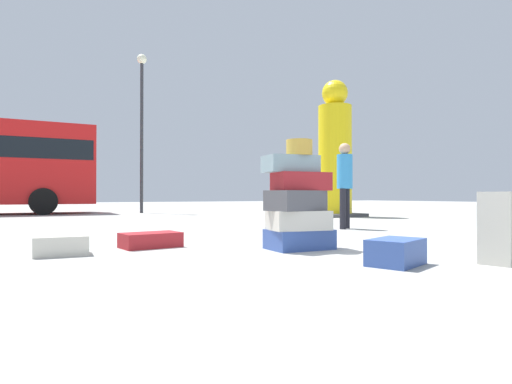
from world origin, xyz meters
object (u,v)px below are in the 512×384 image
object	(u,v)px
suitcase_cream_right_side	(61,245)
lamp_post	(142,109)
suitcase_tower	(297,202)
suitcase_navy_behind_tower	(396,252)
person_bearded_onlooker	(345,178)
suitcase_maroon_foreground_near	(151,240)
suitcase_cream_upright_blue	(498,228)
yellow_dummy_statue	(335,156)

from	to	relation	value
suitcase_cream_right_side	lamp_post	world-z (taller)	lamp_post
suitcase_tower	lamp_post	size ratio (longest dim) A/B	0.22
suitcase_navy_behind_tower	person_bearded_onlooker	xyz separation A→B (m)	(2.46, 3.56, 0.86)
suitcase_maroon_foreground_near	person_bearded_onlooker	world-z (taller)	person_bearded_onlooker
suitcase_navy_behind_tower	suitcase_cream_upright_blue	bearing A→B (deg)	-47.77
suitcase_cream_right_side	lamp_post	distance (m)	12.07
suitcase_tower	suitcase_cream_upright_blue	size ratio (longest dim) A/B	1.94
suitcase_maroon_foreground_near	suitcase_cream_upright_blue	size ratio (longest dim) A/B	1.03
suitcase_tower	yellow_dummy_statue	distance (m)	8.45
suitcase_maroon_foreground_near	suitcase_cream_right_side	bearing A→B (deg)	-174.71
suitcase_tower	suitcase_navy_behind_tower	distance (m)	1.48
suitcase_navy_behind_tower	person_bearded_onlooker	bearing A→B (deg)	35.23
suitcase_tower	suitcase_cream_upright_blue	distance (m)	2.10
suitcase_maroon_foreground_near	suitcase_cream_upright_blue	bearing A→B (deg)	-56.52
yellow_dummy_statue	suitcase_tower	bearing A→B (deg)	-132.53
suitcase_navy_behind_tower	suitcase_cream_right_side	distance (m)	3.45
lamp_post	yellow_dummy_statue	bearing A→B (deg)	-50.18
suitcase_maroon_foreground_near	lamp_post	distance (m)	11.61
suitcase_navy_behind_tower	suitcase_cream_right_side	size ratio (longest dim) A/B	1.04
suitcase_cream_right_side	person_bearded_onlooker	world-z (taller)	person_bearded_onlooker
suitcase_maroon_foreground_near	suitcase_cream_upright_blue	distance (m)	3.79
suitcase_tower	suitcase_cream_right_side	xyz separation A→B (m)	(-2.52, 0.80, -0.46)
suitcase_navy_behind_tower	person_bearded_onlooker	size ratio (longest dim) A/B	0.34
suitcase_navy_behind_tower	yellow_dummy_statue	distance (m)	9.52
person_bearded_onlooker	yellow_dummy_statue	size ratio (longest dim) A/B	0.39
suitcase_navy_behind_tower	suitcase_cream_right_side	bearing A→B (deg)	120.04
suitcase_maroon_foreground_near	suitcase_navy_behind_tower	distance (m)	2.92
person_bearded_onlooker	lamp_post	bearing A→B (deg)	-110.44
person_bearded_onlooker	suitcase_tower	bearing A→B (deg)	9.98
suitcase_cream_upright_blue	person_bearded_onlooker	bearing A→B (deg)	52.81
suitcase_cream_right_side	person_bearded_onlooker	bearing A→B (deg)	18.61
suitcase_maroon_foreground_near	suitcase_cream_upright_blue	world-z (taller)	suitcase_cream_upright_blue
suitcase_tower	suitcase_maroon_foreground_near	xyz separation A→B (m)	(-1.49, 1.02, -0.47)
suitcase_cream_right_side	yellow_dummy_statue	size ratio (longest dim) A/B	0.13
lamp_post	suitcase_cream_right_side	bearing A→B (deg)	-107.98
yellow_dummy_statue	lamp_post	size ratio (longest dim) A/B	0.71
person_bearded_onlooker	suitcase_maroon_foreground_near	bearing A→B (deg)	-14.31
suitcase_tower	yellow_dummy_statue	world-z (taller)	yellow_dummy_statue
suitcase_cream_upright_blue	lamp_post	world-z (taller)	lamp_post
suitcase_maroon_foreground_near	yellow_dummy_statue	distance (m)	8.97
suitcase_cream_upright_blue	person_bearded_onlooker	size ratio (longest dim) A/B	0.41
suitcase_tower	lamp_post	world-z (taller)	lamp_post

